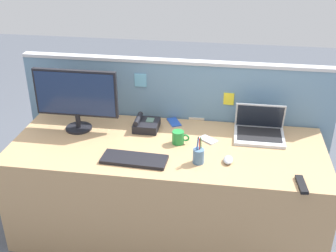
% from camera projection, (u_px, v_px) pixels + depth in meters
% --- Properties ---
extents(ground_plane, '(10.00, 10.00, 0.00)m').
position_uv_depth(ground_plane, '(167.00, 227.00, 3.17)').
color(ground_plane, '#4C515B').
extents(desk, '(2.11, 0.82, 0.71)m').
position_uv_depth(desk, '(167.00, 189.00, 3.01)').
color(desk, tan).
rests_on(desk, ground_plane).
extents(cubicle_divider, '(2.33, 0.08, 1.16)m').
position_uv_depth(cubicle_divider, '(176.00, 131.00, 3.30)').
color(cubicle_divider, '#6084A3').
rests_on(cubicle_divider, ground_plane).
extents(desktop_monitor, '(0.59, 0.19, 0.44)m').
position_uv_depth(desktop_monitor, '(76.00, 96.00, 2.95)').
color(desktop_monitor, black).
rests_on(desktop_monitor, desk).
extents(laptop, '(0.34, 0.28, 0.21)m').
position_uv_depth(laptop, '(259.00, 129.00, 2.96)').
color(laptop, silver).
rests_on(laptop, desk).
extents(desk_phone, '(0.17, 0.19, 0.10)m').
position_uv_depth(desk_phone, '(146.00, 125.00, 3.05)').
color(desk_phone, black).
rests_on(desk_phone, desk).
extents(keyboard_main, '(0.42, 0.18, 0.02)m').
position_uv_depth(keyboard_main, '(134.00, 159.00, 2.67)').
color(keyboard_main, black).
rests_on(keyboard_main, desk).
extents(computer_mouse_right_hand, '(0.06, 0.10, 0.03)m').
position_uv_depth(computer_mouse_right_hand, '(228.00, 160.00, 2.65)').
color(computer_mouse_right_hand, '#9EA0A8').
rests_on(computer_mouse_right_hand, desk).
extents(pen_cup, '(0.07, 0.07, 0.18)m').
position_uv_depth(pen_cup, '(198.00, 156.00, 2.63)').
color(pen_cup, '#4C7093').
rests_on(pen_cup, desk).
extents(cell_phone_blue_case, '(0.13, 0.16, 0.01)m').
position_uv_depth(cell_phone_blue_case, '(174.00, 122.00, 3.15)').
color(cell_phone_blue_case, blue).
rests_on(cell_phone_blue_case, desk).
extents(cell_phone_silver_slab, '(0.14, 0.14, 0.01)m').
position_uv_depth(cell_phone_silver_slab, '(208.00, 140.00, 2.91)').
color(cell_phone_silver_slab, '#B7BAC1').
rests_on(cell_phone_silver_slab, desk).
extents(tv_remote, '(0.06, 0.17, 0.02)m').
position_uv_depth(tv_remote, '(302.00, 185.00, 2.42)').
color(tv_remote, black).
rests_on(tv_remote, desk).
extents(coffee_mug, '(0.12, 0.08, 0.09)m').
position_uv_depth(coffee_mug, '(178.00, 137.00, 2.85)').
color(coffee_mug, '#238438').
rests_on(coffee_mug, desk).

